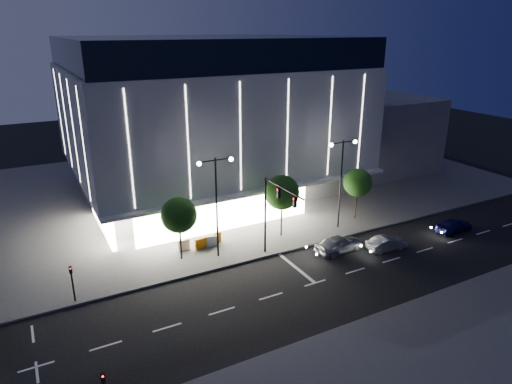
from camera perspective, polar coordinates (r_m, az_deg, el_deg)
The scene contains 19 objects.
ground at distance 36.89m, azimuth 3.44°, elevation -10.98°, with size 160.00×160.00×0.00m, color black.
sidewalk_museum at distance 58.46m, azimuth -4.62°, elevation 1.01°, with size 70.00×40.00×0.15m, color #474747.
sidewalk_near at distance 32.40m, azimuth 23.32°, elevation -17.51°, with size 70.00×10.00×0.15m, color #474747.
museum at distance 53.88m, azimuth -6.15°, elevation 9.46°, with size 30.00×25.80×18.00m.
annex_building at distance 67.92m, azimuth 11.85°, elevation 7.63°, with size 16.00×20.00×10.00m, color #4C4C51.
traffic_mast at distance 37.70m, azimuth 2.26°, elevation -1.73°, with size 0.33×5.89×7.07m.
street_lamp_west at distance 37.93m, azimuth -4.99°, elevation -0.16°, with size 3.16×0.36×9.00m.
street_lamp_east at distance 44.34m, azimuth 10.64°, elevation 2.55°, with size 3.16×0.36×9.00m.
ped_signal_far at distance 35.73m, azimuth -22.01°, elevation -10.15°, with size 0.22×0.24×3.00m.
tree_left at distance 38.56m, azimuth -9.57°, elevation -3.10°, with size 3.02×3.02×5.72m.
tree_mid at distance 42.36m, azimuth 3.28°, elevation -0.28°, with size 3.25×3.25×6.15m.
tree_right at distance 47.58m, azimuth 12.59°, elevation 0.98°, with size 2.91×2.91×5.51m.
car_lead at distance 41.44m, azimuth 10.34°, elevation -6.41°, with size 1.84×4.56×1.55m, color #999AA0.
car_second at distance 42.85m, azimuth 16.06°, elevation -6.18°, with size 1.37×3.92×1.29m, color #9C9FA4.
car_third at distance 48.79m, azimuth 23.46°, elevation -3.87°, with size 1.76×4.32×1.25m, color #14144C.
barrier_a at distance 42.30m, azimuth -5.05°, elevation -5.77°, with size 1.10×0.25×1.00m, color orange.
barrier_b at distance 41.37m, azimuth -9.02°, elevation -6.57°, with size 1.10×0.25×1.00m, color silver.
barrier_c at distance 41.44m, azimuth -6.91°, elevation -6.41°, with size 1.10×0.25×1.00m, color #C4680A.
barrier_d at distance 41.80m, azimuth -5.64°, elevation -6.12°, with size 1.10×0.25×1.00m, color silver.
Camera 1 is at (-16.80, -26.88, 18.87)m, focal length 32.00 mm.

